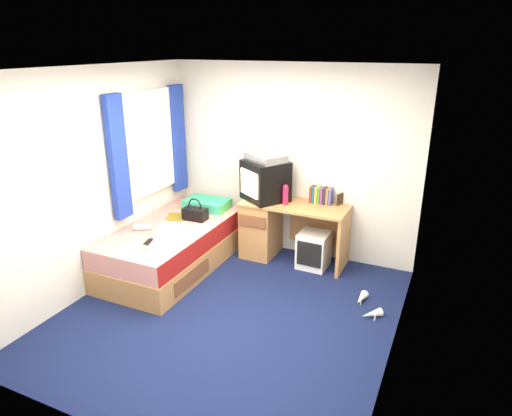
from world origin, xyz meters
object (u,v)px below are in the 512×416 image
at_px(crt_tv, 265,181).
at_px(aerosol_can, 286,193).
at_px(magazine, 175,217).
at_px(desk, 274,226).
at_px(water_bottle, 143,227).
at_px(remote_control, 148,242).
at_px(storage_cube, 314,250).
at_px(handbag, 195,213).
at_px(towel, 172,230).
at_px(pillow, 207,204).
at_px(bed, 174,246).
at_px(vcr, 266,158).
at_px(white_heels, 366,306).
at_px(pink_water_bottle, 285,196).
at_px(picture_frame, 340,199).
at_px(colour_swatch_fan, 143,244).

xyz_separation_m(crt_tv, aerosol_can, (0.24, 0.09, -0.15)).
height_order(crt_tv, magazine, crt_tv).
xyz_separation_m(desk, water_bottle, (-1.23, -1.04, 0.17)).
height_order(aerosol_can, remote_control, aerosol_can).
bearing_deg(crt_tv, water_bottle, -103.11).
xyz_separation_m(storage_cube, handbag, (-1.41, -0.43, 0.40)).
bearing_deg(water_bottle, towel, 8.33).
bearing_deg(pillow, water_bottle, -108.01).
xyz_separation_m(bed, remote_control, (0.04, -0.54, 0.28)).
distance_m(pillow, vcr, 1.06).
distance_m(storage_cube, remote_control, 1.98).
relative_size(crt_tv, white_heels, 1.39).
bearing_deg(bed, crt_tv, 42.10).
distance_m(pillow, pink_water_bottle, 1.12).
bearing_deg(pillow, aerosol_can, 9.92).
bearing_deg(water_bottle, pillow, 71.99).
distance_m(storage_cube, towel, 1.73).
distance_m(vcr, picture_frame, 1.04).
height_order(towel, water_bottle, towel).
bearing_deg(magazine, storage_cube, 15.57).
bearing_deg(white_heels, storage_cube, 138.66).
bearing_deg(handbag, pillow, 98.37).
height_order(bed, towel, towel).
distance_m(vcr, magazine, 1.35).
xyz_separation_m(aerosol_can, white_heels, (1.25, -0.87, -0.81)).
height_order(bed, white_heels, bed).
relative_size(pink_water_bottle, water_bottle, 1.10).
relative_size(aerosol_can, handbag, 0.66).
bearing_deg(storage_cube, white_heels, -39.78).
distance_m(aerosol_can, magazine, 1.42).
relative_size(handbag, white_heels, 0.62).
height_order(aerosol_can, towel, aerosol_can).
bearing_deg(bed, pink_water_bottle, 31.73).
bearing_deg(white_heels, magazine, 174.48).
bearing_deg(aerosol_can, handbag, -148.49).
bearing_deg(colour_swatch_fan, bed, 92.94).
relative_size(storage_cube, vcr, 0.94).
xyz_separation_m(desk, crt_tv, (-0.13, 0.00, 0.59)).
height_order(picture_frame, water_bottle, picture_frame).
distance_m(pink_water_bottle, aerosol_can, 0.16).
relative_size(desk, picture_frame, 9.29).
distance_m(handbag, white_heels, 2.31).
xyz_separation_m(storage_cube, magazine, (-1.68, -0.47, 0.33)).
relative_size(desk, storage_cube, 2.94).
relative_size(desk, towel, 4.70).
bearing_deg(picture_frame, handbag, -140.05).
bearing_deg(magazine, handbag, 8.81).
distance_m(magazine, remote_control, 0.79).
bearing_deg(remote_control, pink_water_bottle, 33.12).
xyz_separation_m(bed, towel, (0.13, -0.21, 0.32)).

